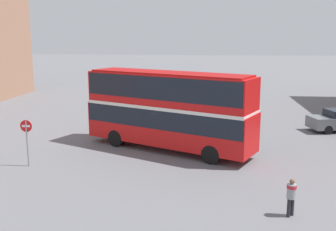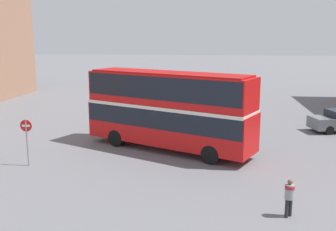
{
  "view_description": "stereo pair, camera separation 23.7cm",
  "coord_description": "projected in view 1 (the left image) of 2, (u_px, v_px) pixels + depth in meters",
  "views": [
    {
      "loc": [
        2.03,
        -23.55,
        6.99
      ],
      "look_at": [
        -0.4,
        -0.14,
        2.17
      ],
      "focal_mm": 42.0,
      "sensor_mm": 36.0,
      "label": 1
    },
    {
      "loc": [
        2.27,
        -23.52,
        6.99
      ],
      "look_at": [
        -0.4,
        -0.14,
        2.17
      ],
      "focal_mm": 42.0,
      "sensor_mm": 36.0,
      "label": 2
    }
  ],
  "objects": [
    {
      "name": "parked_car_kerb_near",
      "position": [
        143.0,
        96.0,
        40.85
      ],
      "size": [
        4.86,
        2.72,
        1.57
      ],
      "rotation": [
        0.0,
        0.0,
        0.21
      ],
      "color": "maroon",
      "rests_on": "ground_plane"
    },
    {
      "name": "no_entry_sign",
      "position": [
        27.0,
        135.0,
        21.06
      ],
      "size": [
        0.65,
        0.08,
        2.56
      ],
      "color": "gray",
      "rests_on": "ground_plane"
    },
    {
      "name": "double_decker_bus",
      "position": [
        168.0,
        106.0,
        23.9
      ],
      "size": [
        10.82,
        6.92,
        4.83
      ],
      "rotation": [
        0.0,
        0.0,
        -0.45
      ],
      "color": "red",
      "rests_on": "ground_plane"
    },
    {
      "name": "pedestrian_foreground",
      "position": [
        291.0,
        194.0,
        15.28
      ],
      "size": [
        0.54,
        0.54,
        1.54
      ],
      "rotation": [
        0.0,
        0.0,
        2.33
      ],
      "color": "#232328",
      "rests_on": "ground_plane"
    },
    {
      "name": "ground_plane",
      "position": [
        175.0,
        149.0,
        24.55
      ],
      "size": [
        240.0,
        240.0,
        0.0
      ],
      "primitive_type": "plane",
      "color": "slate"
    }
  ]
}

